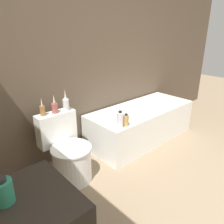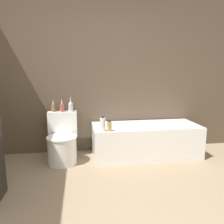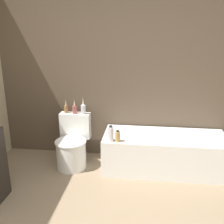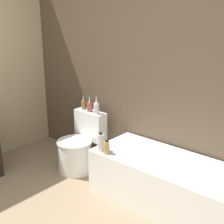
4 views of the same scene
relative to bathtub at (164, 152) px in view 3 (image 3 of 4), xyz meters
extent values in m
cube|color=brown|center=(-0.74, 0.39, 1.05)|extent=(6.40, 0.06, 2.60)
cube|color=white|center=(0.00, 0.00, 0.00)|extent=(1.65, 0.68, 0.50)
cube|color=#B7BCC6|center=(0.00, 0.00, 0.24)|extent=(1.45, 0.48, 0.01)
cylinder|color=white|center=(-1.28, -0.12, -0.06)|extent=(0.41, 0.41, 0.38)
cylinder|color=white|center=(-1.28, -0.12, 0.14)|extent=(0.43, 0.43, 0.02)
cube|color=white|center=(-1.28, 0.16, 0.28)|extent=(0.44, 0.15, 0.37)
cylinder|color=olive|center=(-1.41, 0.17, 0.51)|extent=(0.06, 0.06, 0.10)
sphere|color=olive|center=(-1.41, 0.17, 0.57)|extent=(0.04, 0.04, 0.04)
cone|color=beige|center=(-1.41, 0.17, 0.61)|extent=(0.02, 0.02, 0.09)
cylinder|color=#994C47|center=(-1.28, 0.15, 0.52)|extent=(0.07, 0.07, 0.11)
sphere|color=#994C47|center=(-1.28, 0.15, 0.57)|extent=(0.04, 0.04, 0.04)
cone|color=beige|center=(-1.28, 0.15, 0.62)|extent=(0.02, 0.02, 0.10)
cylinder|color=silver|center=(-1.15, 0.14, 0.53)|extent=(0.07, 0.07, 0.13)
sphere|color=silver|center=(-1.15, 0.14, 0.59)|extent=(0.04, 0.04, 0.04)
cone|color=beige|center=(-1.15, 0.14, 0.65)|extent=(0.02, 0.02, 0.12)
cylinder|color=silver|center=(-0.71, -0.27, 0.34)|extent=(0.07, 0.07, 0.19)
cylinder|color=black|center=(-0.71, -0.27, 0.45)|extent=(0.04, 0.04, 0.02)
cylinder|color=tan|center=(-0.62, -0.28, 0.31)|extent=(0.06, 0.06, 0.13)
cylinder|color=black|center=(-0.62, -0.28, 0.39)|extent=(0.04, 0.04, 0.02)
camera|label=1|loc=(-2.31, -1.89, 1.34)|focal=35.00mm
camera|label=2|loc=(-1.02, -3.20, 1.06)|focal=35.00mm
camera|label=3|loc=(-0.31, -3.34, 1.61)|focal=42.00mm
camera|label=4|loc=(1.36, -2.47, 1.66)|focal=50.00mm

